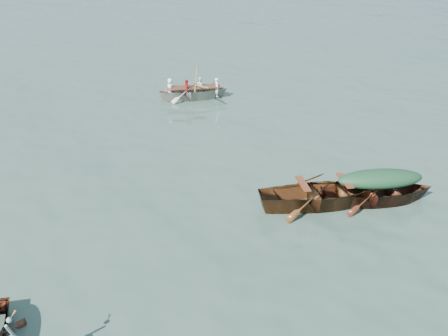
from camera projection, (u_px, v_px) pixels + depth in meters
The scene contains 8 objects.
ground at pixel (214, 256), 10.38m from camera, with size 140.00×140.00×0.00m, color #3A5146.
green_tarp_boat at pixel (376, 202), 12.56m from camera, with size 1.39×4.45×1.04m, color #4B1F11.
open_wooden_boat at pixel (321, 205), 12.40m from camera, with size 1.55×5.00×1.21m, color #4E2813.
rowed_boat at pixel (194, 99), 21.01m from camera, with size 1.38×4.60×1.11m, color beige.
green_tarp_cover at pixel (380, 178), 12.20m from camera, with size 0.76×2.45×0.52m, color #183D20.
thwart_benches at pixel (324, 186), 12.12m from camera, with size 0.93×2.50×0.04m, color #572714, non-canonical shape.
rowers at pixel (193, 80), 20.59m from camera, with size 1.24×3.22×0.76m, color white.
oars at pixel (194, 87), 20.75m from camera, with size 2.60×0.60×0.06m, color #A1793D, non-canonical shape.
Camera 1 is at (0.94, -8.25, 6.58)m, focal length 35.00 mm.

